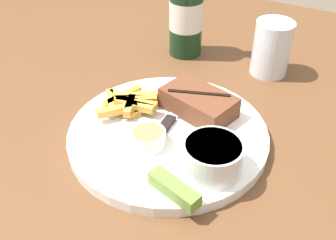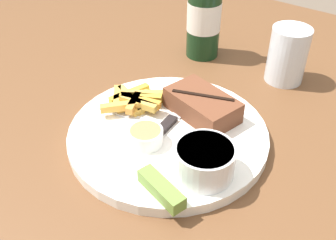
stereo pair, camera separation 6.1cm
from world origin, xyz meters
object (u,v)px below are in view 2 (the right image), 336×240
at_px(dipping_sauce_cup, 146,136).
at_px(knife_utensil, 178,114).
at_px(dinner_plate, 168,134).
at_px(drinking_glass, 288,55).
at_px(fork_utensil, 123,114).
at_px(coleslaw_cup, 205,159).
at_px(pickle_spear, 161,189).
at_px(beer_bottle, 204,14).
at_px(steak_portion, 202,105).

distance_m(dipping_sauce_cup, knife_utensil, 0.09).
bearing_deg(dinner_plate, dipping_sauce_cup, -101.40).
xyz_separation_m(dipping_sauce_cup, drinking_glass, (0.08, 0.32, 0.02)).
height_order(fork_utensil, knife_utensil, knife_utensil).
xyz_separation_m(dinner_plate, fork_utensil, (-0.08, -0.01, 0.01)).
xyz_separation_m(coleslaw_cup, pickle_spear, (-0.02, -0.07, -0.02)).
height_order(pickle_spear, beer_bottle, beer_bottle).
bearing_deg(dipping_sauce_cup, beer_bottle, 107.56).
bearing_deg(dipping_sauce_cup, pickle_spear, -39.96).
bearing_deg(drinking_glass, coleslaw_cup, -86.30).
bearing_deg(knife_utensil, steak_portion, -54.48).
xyz_separation_m(steak_portion, coleslaw_cup, (0.08, -0.11, 0.01)).
height_order(knife_utensil, drinking_glass, drinking_glass).
height_order(coleslaw_cup, fork_utensil, coleslaw_cup).
distance_m(knife_utensil, drinking_glass, 0.25).
bearing_deg(steak_portion, dipping_sauce_cup, -104.68).
bearing_deg(steak_portion, dinner_plate, -106.80).
height_order(dipping_sauce_cup, knife_utensil, dipping_sauce_cup).
height_order(dipping_sauce_cup, drinking_glass, drinking_glass).
xyz_separation_m(coleslaw_cup, dipping_sauce_cup, (-0.10, 0.00, -0.01)).
bearing_deg(drinking_glass, pickle_spear, -90.43).
bearing_deg(coleslaw_cup, drinking_glass, 93.70).
xyz_separation_m(dinner_plate, coleslaw_cup, (0.10, -0.05, 0.04)).
relative_size(coleslaw_cup, knife_utensil, 0.50).
xyz_separation_m(dipping_sauce_cup, knife_utensil, (-0.00, 0.09, -0.01)).
height_order(dinner_plate, dipping_sauce_cup, dipping_sauce_cup).
bearing_deg(steak_portion, drinking_glass, 75.52).
bearing_deg(fork_utensil, dinner_plate, 0.00).
xyz_separation_m(coleslaw_cup, fork_utensil, (-0.18, 0.03, -0.02)).
bearing_deg(knife_utensil, dinner_plate, -171.52).
relative_size(coleslaw_cup, drinking_glass, 0.78).
distance_m(dinner_plate, pickle_spear, 0.13).
relative_size(coleslaw_cup, pickle_spear, 1.03).
height_order(steak_portion, pickle_spear, steak_portion).
bearing_deg(dipping_sauce_cup, knife_utensil, 90.58).
relative_size(pickle_spear, beer_bottle, 0.31).
bearing_deg(fork_utensil, knife_utensil, 27.72).
bearing_deg(fork_utensil, drinking_glass, 52.60).
xyz_separation_m(dinner_plate, knife_utensil, (-0.01, 0.04, 0.01)).
bearing_deg(knife_utensil, drinking_glass, -24.49).
bearing_deg(beer_bottle, fork_utensil, -84.85).
distance_m(dinner_plate, steak_portion, 0.08).
bearing_deg(knife_utensil, pickle_spear, -156.81).
distance_m(fork_utensil, beer_bottle, 0.29).
height_order(dipping_sauce_cup, beer_bottle, beer_bottle).
distance_m(dipping_sauce_cup, drinking_glass, 0.33).
height_order(steak_portion, coleslaw_cup, coleslaw_cup).
xyz_separation_m(pickle_spear, knife_utensil, (-0.08, 0.15, -0.01)).
xyz_separation_m(steak_portion, knife_utensil, (-0.03, -0.03, -0.02)).
bearing_deg(coleslaw_cup, beer_bottle, 122.84).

